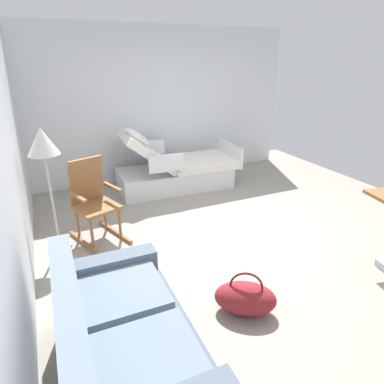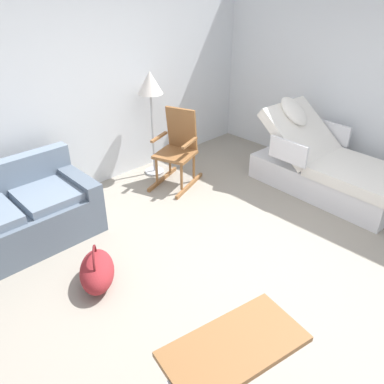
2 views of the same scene
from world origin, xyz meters
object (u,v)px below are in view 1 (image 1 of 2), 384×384
(hospital_bed, at_px, (175,170))
(rocking_chair, at_px, (93,202))
(couch, at_px, (125,347))
(floor_lamp, at_px, (44,150))
(duffel_bag, at_px, (245,298))

(hospital_bed, relative_size, rocking_chair, 2.01)
(hospital_bed, xyz_separation_m, couch, (-3.41, 1.76, -0.01))
(floor_lamp, bearing_deg, hospital_bed, -57.85)
(couch, height_order, floor_lamp, floor_lamp)
(couch, relative_size, duffel_bag, 2.50)
(couch, relative_size, floor_lamp, 1.09)
(rocking_chair, relative_size, duffel_bag, 1.63)
(hospital_bed, xyz_separation_m, rocking_chair, (-1.24, 1.59, 0.19))
(duffel_bag, bearing_deg, floor_lamp, 37.47)
(duffel_bag, bearing_deg, rocking_chair, 26.97)
(hospital_bed, relative_size, floor_lamp, 1.42)
(rocking_chair, distance_m, duffel_bag, 2.21)
(couch, distance_m, duffel_bag, 1.19)
(hospital_bed, xyz_separation_m, floor_lamp, (-1.29, 2.05, 0.91))
(couch, height_order, duffel_bag, couch)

